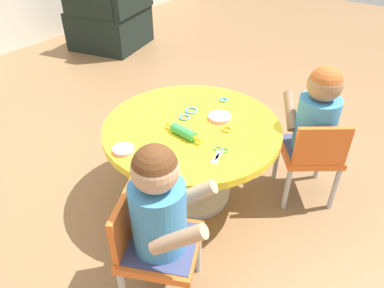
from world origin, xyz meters
TOP-DOWN VIEW (x-y plane):
  - ground_plane at (0.00, 0.00)m, footprint 10.00×10.00m
  - craft_table at (0.00, 0.00)m, footprint 0.92×0.92m
  - child_chair_left at (-0.59, -0.25)m, footprint 0.40×0.40m
  - seated_child_left at (-0.57, -0.28)m, footprint 0.39×0.43m
  - child_chair_right at (0.37, -0.53)m, footprint 0.42×0.42m
  - seated_child_right at (0.40, -0.50)m, footprint 0.44×0.42m
  - armchair_dark at (1.42, 2.15)m, footprint 0.86×0.87m
  - rolling_pin at (-0.10, -0.03)m, footprint 0.06×0.23m
  - craft_scissors at (-0.12, -0.25)m, footprint 0.14×0.09m
  - playdough_blob_0 at (-0.37, 0.12)m, footprint 0.10×0.10m
  - playdough_blob_1 at (0.14, -0.08)m, footprint 0.12×0.12m
  - cookie_cutter_0 at (0.03, 0.07)m, footprint 0.06×0.06m
  - cookie_cutter_1 at (0.32, 0.01)m, footprint 0.05×0.05m
  - cookie_cutter_2 at (0.07, -0.17)m, footprint 0.05×0.05m
  - cookie_cutter_3 at (0.11, 0.09)m, footprint 0.07×0.07m

SIDE VIEW (x-z plane):
  - ground_plane at x=0.00m, z-range 0.00..0.00m
  - child_chair_left at x=-0.59m, z-range 0.04..0.57m
  - child_chair_right at x=0.37m, z-range 0.04..0.57m
  - armchair_dark at x=1.42m, z-range -0.12..0.73m
  - craft_table at x=0.00m, z-range 0.13..0.60m
  - craft_scissors at x=-0.12m, z-range 0.47..0.48m
  - cookie_cutter_0 at x=0.03m, z-range 0.47..0.48m
  - cookie_cutter_1 at x=0.32m, z-range 0.47..0.48m
  - cookie_cutter_2 at x=0.07m, z-range 0.47..0.48m
  - cookie_cutter_3 at x=0.11m, z-range 0.47..0.48m
  - playdough_blob_0 at x=-0.37m, z-range 0.47..0.49m
  - playdough_blob_1 at x=0.14m, z-range 0.47..0.49m
  - rolling_pin at x=-0.10m, z-range 0.47..0.52m
  - seated_child_left at x=-0.57m, z-range 0.28..0.79m
  - seated_child_right at x=0.40m, z-range 0.28..0.79m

